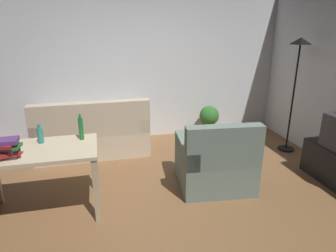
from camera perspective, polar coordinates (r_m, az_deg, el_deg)
ground_plane at (r=3.72m, az=0.35°, el=-13.76°), size 5.20×4.40×0.02m
wall_rear at (r=5.33m, az=-5.52°, el=11.91°), size 5.20×0.10×2.70m
couch at (r=4.92m, az=-14.16°, el=-1.73°), size 1.74×0.84×0.92m
torchiere_lamp at (r=5.04m, az=23.55°, el=10.76°), size 0.32×0.32×1.81m
desk at (r=3.45m, az=-23.35°, el=-5.73°), size 1.20×0.71×0.76m
potted_plant at (r=5.58m, az=7.85°, el=1.40°), size 0.36×0.36×0.57m
armchair at (r=3.87m, az=9.08°, el=-7.04°), size 0.98×0.93×0.92m
bottle_tall at (r=3.54m, az=-23.25°, el=-1.57°), size 0.06×0.06×0.22m
bottle_green at (r=3.47m, az=-16.32°, el=-0.42°), size 0.05×0.05×0.30m
book_stack at (r=3.27m, az=-28.61°, el=-3.77°), size 0.26×0.22×0.20m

